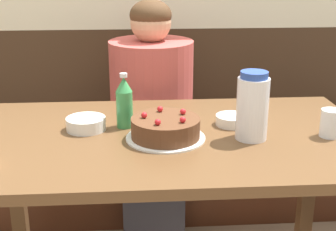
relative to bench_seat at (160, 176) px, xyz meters
name	(u,v)px	position (x,y,z in m)	size (l,w,h in m)	color
bench_seat	(160,176)	(0.00, 0.00, 0.00)	(2.56, 0.38, 0.42)	#472314
dining_table	(172,161)	(0.00, -0.83, 0.46)	(1.38, 0.80, 0.78)	brown
birthday_cake	(166,129)	(-0.02, -0.87, 0.60)	(0.27, 0.27, 0.09)	white
water_pitcher	(252,106)	(0.26, -0.89, 0.68)	(0.11, 0.11, 0.23)	white
soju_bottle	(124,102)	(-0.16, -0.75, 0.66)	(0.06, 0.06, 0.20)	#388E4C
bowl_soup_white	(232,120)	(0.22, -0.75, 0.58)	(0.12, 0.12, 0.04)	white
bowl_rice_small	(86,124)	(-0.30, -0.77, 0.59)	(0.14, 0.14, 0.04)	white
glass_water_tall	(331,123)	(0.53, -0.89, 0.61)	(0.07, 0.07, 0.09)	silver
person_pale_blue_shirt	(152,122)	(-0.05, -0.17, 0.37)	(0.39, 0.39, 1.17)	#33333D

